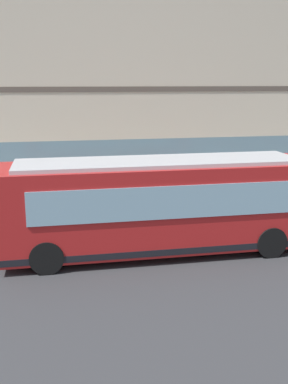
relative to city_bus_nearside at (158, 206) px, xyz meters
The scene contains 7 objects.
ground 2.13m from the city_bus_nearside, 87.17° to the right, with size 120.00×120.00×0.00m, color #38383A.
sidewalk_curb 5.45m from the city_bus_nearside, 16.15° to the right, with size 4.73×40.00×0.15m, color #B2ADA3.
building_corner 12.36m from the city_bus_nearside, ahead, with size 9.01×23.47×9.29m.
city_bus_nearside is the anchor object (origin of this frame).
fire_hydrant 4.96m from the city_bus_nearside, ahead, with size 0.35×0.35×0.74m.
pedestrian_near_hydrant 8.96m from the city_bus_nearside, 53.56° to the right, with size 0.32×0.32×1.56m.
newspaper_vending_box 8.09m from the city_bus_nearside, 51.05° to the right, with size 0.44×0.42×0.90m.
Camera 1 is at (-14.08, 4.63, 5.51)m, focal length 43.11 mm.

